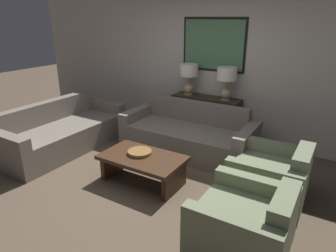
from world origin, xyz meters
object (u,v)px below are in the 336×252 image
object	(u,v)px
armchair_near_camera	(245,225)
coffee_table	(143,163)
couch_by_back_wall	(188,136)
couch_by_side	(62,133)
table_lamp_right	(227,78)
table_lamp_left	(189,74)
console_table	(205,118)
decorative_bowl	(140,152)
armchair_near_back_wall	(271,178)

from	to	relation	value
armchair_near_camera	coffee_table	bearing A→B (deg)	161.73
couch_by_back_wall	couch_by_side	size ratio (longest dim) A/B	1.00
table_lamp_right	couch_by_back_wall	xyz separation A→B (m)	(-0.36, -0.66, -0.91)
armchair_near_camera	table_lamp_right	bearing A→B (deg)	115.85
table_lamp_right	couch_by_back_wall	bearing A→B (deg)	-118.63
couch_by_back_wall	table_lamp_left	bearing A→B (deg)	118.63
coffee_table	couch_by_back_wall	bearing A→B (deg)	86.89
console_table	couch_by_side	distance (m)	2.55
console_table	armchair_near_camera	distance (m)	2.86
couch_by_back_wall	armchair_near_camera	xyz separation A→B (m)	(1.53, -1.75, -0.00)
armchair_near_camera	decorative_bowl	bearing A→B (deg)	161.18
table_lamp_left	decorative_bowl	xyz separation A→B (m)	(0.22, -1.84, -0.77)
table_lamp_right	armchair_near_back_wall	size ratio (longest dim) A/B	0.62
console_table	decorative_bowl	distance (m)	1.85
table_lamp_left	couch_by_side	size ratio (longest dim) A/B	0.26
console_table	armchair_near_back_wall	xyz separation A→B (m)	(1.53, -1.36, -0.12)
decorative_bowl	armchair_near_camera	world-z (taller)	armchair_near_camera
coffee_table	armchair_near_back_wall	bearing A→B (deg)	18.27
table_lamp_right	couch_by_side	xyz separation A→B (m)	(-2.28, -1.68, -0.91)
table_lamp_left	armchair_near_camera	bearing A→B (deg)	-51.88
couch_by_back_wall	table_lamp_right	bearing A→B (deg)	61.37
console_table	decorative_bowl	bearing A→B (deg)	-94.44
armchair_near_back_wall	coffee_table	bearing A→B (deg)	-161.73
coffee_table	armchair_near_camera	distance (m)	1.68
table_lamp_right	armchair_near_back_wall	distance (m)	2.01
table_lamp_right	coffee_table	size ratio (longest dim) A/B	0.50
table_lamp_left	armchair_near_camera	distance (m)	3.20
couch_by_side	coffee_table	distance (m)	1.86
table_lamp_right	decorative_bowl	distance (m)	2.06
table_lamp_left	couch_by_side	world-z (taller)	table_lamp_left
decorative_bowl	couch_by_side	bearing A→B (deg)	174.81
coffee_table	armchair_near_camera	xyz separation A→B (m)	(1.60, -0.53, -0.01)
console_table	table_lamp_left	world-z (taller)	table_lamp_left
table_lamp_right	decorative_bowl	xyz separation A→B (m)	(-0.50, -1.84, -0.77)
console_table	coffee_table	bearing A→B (deg)	-92.02
table_lamp_left	couch_by_back_wall	world-z (taller)	table_lamp_left
armchair_near_camera	couch_by_side	bearing A→B (deg)	168.02
table_lamp_left	couch_by_back_wall	xyz separation A→B (m)	(0.36, -0.66, -0.91)
console_table	couch_by_back_wall	xyz separation A→B (m)	(0.00, -0.66, -0.12)
couch_by_back_wall	decorative_bowl	world-z (taller)	couch_by_back_wall
decorative_bowl	armchair_near_camera	size ratio (longest dim) A/B	0.37
console_table	coffee_table	world-z (taller)	console_table
couch_by_side	armchair_near_camera	xyz separation A→B (m)	(3.45, -0.73, -0.00)
couch_by_side	couch_by_back_wall	bearing A→B (deg)	27.96
couch_by_side	armchair_near_back_wall	world-z (taller)	couch_by_side
table_lamp_right	armchair_near_camera	bearing A→B (deg)	-64.15
couch_by_side	table_lamp_left	bearing A→B (deg)	47.21
table_lamp_left	couch_by_side	xyz separation A→B (m)	(-1.55, -1.68, -0.91)
console_table	decorative_bowl	size ratio (longest dim) A/B	3.73
coffee_table	decorative_bowl	xyz separation A→B (m)	(-0.08, 0.04, 0.13)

